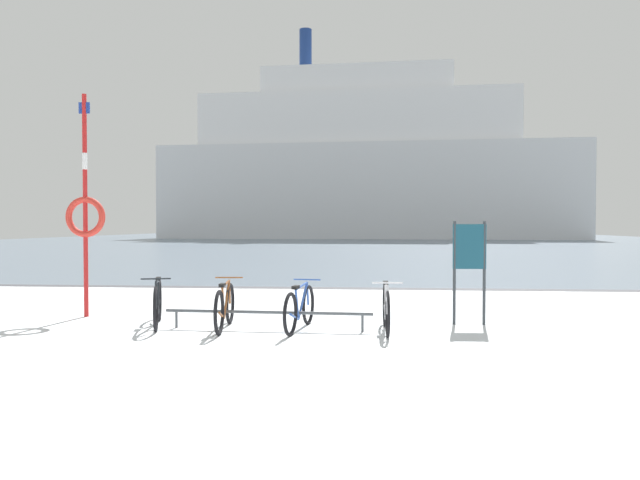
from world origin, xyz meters
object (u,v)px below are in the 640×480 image
bicycle_2 (300,308)px  rescue_post (85,211)px  bicycle_1 (225,307)px  info_sign (469,256)px  bicycle_3 (386,308)px  bicycle_0 (158,303)px  ferry_ship (364,168)px

bicycle_2 → rescue_post: rescue_post is taller
bicycle_1 → rescue_post: (-2.84, 1.07, 1.56)m
bicycle_1 → info_sign: 4.13m
info_sign → rescue_post: rescue_post is taller
bicycle_3 → rescue_post: rescue_post is taller
bicycle_0 → bicycle_1: 1.20m
bicycle_2 → rescue_post: bearing=165.7°
bicycle_2 → info_sign: bearing=14.7°
bicycle_2 → ferry_ship: (0.56, 62.16, 8.20)m
bicycle_3 → ferry_ship: size_ratio=0.03×
bicycle_2 → ferry_ship: bearing=89.5°
ferry_ship → bicycle_1: bearing=-91.6°
bicycle_2 → rescue_post: 4.46m
bicycle_1 → bicycle_3: size_ratio=1.03×
rescue_post → bicycle_0: bearing=-27.6°
bicycle_1 → ferry_ship: ferry_ship is taller
bicycle_2 → bicycle_3: 1.37m
bicycle_1 → info_sign: size_ratio=0.99×
bicycle_0 → info_sign: bearing=6.2°
bicycle_0 → bicycle_2: bicycle_0 is taller
bicycle_2 → info_sign: info_sign is taller
bicycle_0 → rescue_post: (-1.66, 0.86, 1.55)m
bicycle_3 → info_sign: bearing=29.4°
bicycle_0 → ferry_ship: (2.95, 62.00, 8.18)m
info_sign → rescue_post: size_ratio=0.43×
bicycle_1 → rescue_post: size_ratio=0.42×
bicycle_2 → info_sign: size_ratio=0.99×
info_sign → ferry_ship: bearing=92.1°
bicycle_0 → info_sign: 5.25m
bicycle_1 → bicycle_2: (1.21, 0.04, -0.01)m
bicycle_2 → bicycle_1: bearing=-178.0°
bicycle_0 → ferry_ship: 62.60m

